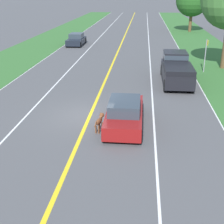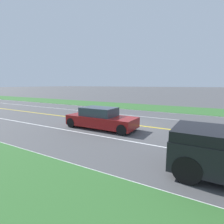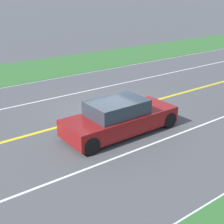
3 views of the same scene
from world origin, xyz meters
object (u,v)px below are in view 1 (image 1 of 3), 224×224
(dog, at_px, (100,121))
(roadside_tree_right_far, at_px, (192,0))
(ego_car, at_px, (125,113))
(street_sign, at_px, (206,52))
(pickup_truck, at_px, (176,68))
(oncoming_car, at_px, (76,40))

(dog, relative_size, roadside_tree_right_far, 0.16)
(ego_car, bearing_deg, dog, -146.41)
(dog, height_order, street_sign, street_sign)
(dog, bearing_deg, roadside_tree_right_far, 89.49)
(pickup_truck, relative_size, oncoming_car, 1.33)
(ego_car, height_order, roadside_tree_right_far, roadside_tree_right_far)
(roadside_tree_right_far, bearing_deg, oncoming_car, -137.52)
(dog, bearing_deg, street_sign, 73.02)
(pickup_truck, height_order, oncoming_car, pickup_truck)
(oncoming_car, bearing_deg, roadside_tree_right_far, -137.52)
(ego_car, bearing_deg, pickup_truck, 68.41)
(street_sign, bearing_deg, pickup_truck, -129.86)
(oncoming_car, distance_m, roadside_tree_right_far, 21.66)
(street_sign, bearing_deg, roadside_tree_right_far, 85.14)
(oncoming_car, xyz_separation_m, street_sign, (13.40, -12.28, 1.05))
(pickup_truck, bearing_deg, ego_car, -111.59)
(pickup_truck, relative_size, roadside_tree_right_far, 0.77)
(dog, xyz_separation_m, oncoming_car, (-6.29, 24.60, 0.12))
(ego_car, relative_size, dog, 4.01)
(oncoming_car, bearing_deg, ego_car, 107.39)
(dog, relative_size, pickup_truck, 0.21)
(oncoming_car, height_order, street_sign, street_sign)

